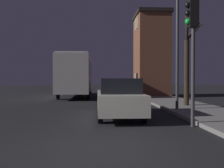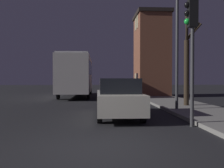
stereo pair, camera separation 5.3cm
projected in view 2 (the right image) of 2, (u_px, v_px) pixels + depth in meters
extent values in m
plane|color=black|center=(99.00, 149.00, 5.68)|extent=(120.00, 120.00, 0.00)
cube|color=brown|center=(151.00, 56.00, 22.68)|extent=(2.72, 3.71, 7.09)
cube|color=black|center=(152.00, 15.00, 22.60)|extent=(2.96, 3.95, 0.30)
cube|color=black|center=(137.00, 79.00, 22.17)|extent=(0.03, 0.70, 1.10)
cube|color=beige|center=(136.00, 79.00, 23.12)|extent=(0.03, 0.70, 1.10)
cube|color=beige|center=(137.00, 22.00, 22.06)|extent=(0.03, 0.70, 1.10)
cube|color=beige|center=(136.00, 24.00, 23.01)|extent=(0.03, 0.70, 1.10)
cylinder|color=#38383A|center=(177.00, 40.00, 11.95)|extent=(0.14, 0.14, 6.66)
cylinder|color=#38383A|center=(192.00, 77.00, 8.22)|extent=(0.12, 0.12, 3.29)
cube|color=black|center=(193.00, 13.00, 8.18)|extent=(0.30, 0.24, 0.90)
sphere|color=black|center=(187.00, 5.00, 8.17)|extent=(0.20, 0.20, 0.20)
sphere|color=black|center=(187.00, 13.00, 8.17)|extent=(0.20, 0.20, 0.20)
sphere|color=green|center=(187.00, 22.00, 8.18)|extent=(0.20, 0.20, 0.20)
cylinder|color=#2D2319|center=(186.00, 73.00, 13.64)|extent=(0.27, 0.27, 3.55)
cylinder|color=#2D2319|center=(187.00, 29.00, 13.16)|extent=(0.44, 0.99, 1.14)
cylinder|color=#2D2319|center=(186.00, 27.00, 13.99)|extent=(0.37, 0.91, 1.61)
cylinder|color=#2D2319|center=(193.00, 31.00, 13.38)|extent=(0.68, 0.63, 0.97)
cylinder|color=#2D2319|center=(194.00, 32.00, 13.37)|extent=(0.73, 0.61, 0.88)
cube|color=beige|center=(77.00, 75.00, 22.44)|extent=(2.49, 10.01, 2.96)
cube|color=black|center=(77.00, 69.00, 22.43)|extent=(2.51, 9.21, 1.07)
cube|color=#B2B2B2|center=(77.00, 58.00, 22.41)|extent=(2.37, 9.51, 0.12)
cylinder|color=black|center=(91.00, 90.00, 25.79)|extent=(0.18, 0.96, 0.96)
cylinder|color=black|center=(68.00, 90.00, 25.66)|extent=(0.18, 0.96, 0.96)
cylinder|color=black|center=(88.00, 93.00, 19.29)|extent=(0.18, 0.96, 0.96)
cylinder|color=black|center=(58.00, 93.00, 19.16)|extent=(0.18, 0.96, 0.96)
cube|color=beige|center=(118.00, 101.00, 10.49)|extent=(1.74, 4.73, 0.74)
cube|color=black|center=(118.00, 86.00, 10.24)|extent=(1.53, 2.46, 0.59)
cylinder|color=black|center=(131.00, 106.00, 12.08)|extent=(0.18, 0.57, 0.57)
cylinder|color=black|center=(99.00, 106.00, 11.99)|extent=(0.18, 0.57, 0.57)
cylinder|color=black|center=(143.00, 115.00, 9.01)|extent=(0.18, 0.57, 0.57)
cylinder|color=black|center=(100.00, 115.00, 8.92)|extent=(0.18, 0.57, 0.57)
cube|color=black|center=(112.00, 90.00, 20.55)|extent=(1.87, 4.76, 0.66)
cube|color=black|center=(112.00, 83.00, 20.30)|extent=(1.64, 2.48, 0.54)
cylinder|color=black|center=(120.00, 93.00, 22.15)|extent=(0.18, 0.70, 0.70)
cylinder|color=black|center=(101.00, 93.00, 22.05)|extent=(0.18, 0.70, 0.70)
cylinder|color=black|center=(124.00, 95.00, 19.06)|extent=(0.18, 0.70, 0.70)
cylinder|color=black|center=(102.00, 95.00, 18.96)|extent=(0.18, 0.70, 0.70)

